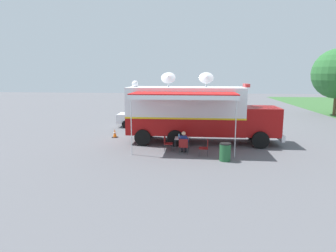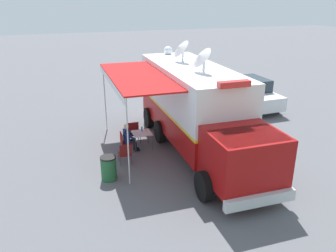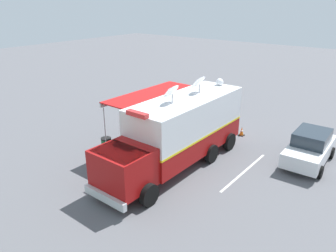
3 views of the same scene
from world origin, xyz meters
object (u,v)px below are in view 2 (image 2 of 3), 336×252
(folding_chair_beside_table, at_px, (134,131))
(folding_chair_spare_by_truck, at_px, (125,153))
(water_bottle, at_px, (142,129))
(car_behind_truck, at_px, (251,93))
(command_truck, at_px, (196,107))
(folding_table, at_px, (142,134))
(traffic_cone, at_px, (173,104))
(seated_responder, at_px, (129,137))
(folding_chair_at_table, at_px, (124,141))
(trash_bin, at_px, (109,168))

(folding_chair_beside_table, bearing_deg, folding_chair_spare_by_truck, 67.96)
(water_bottle, xyz_separation_m, car_behind_truck, (-7.52, -3.37, 0.05))
(folding_chair_beside_table, height_order, car_behind_truck, car_behind_truck)
(command_truck, xyz_separation_m, folding_table, (2.15, -0.87, -1.27))
(folding_chair_beside_table, height_order, traffic_cone, folding_chair_beside_table)
(folding_chair_beside_table, xyz_separation_m, seated_responder, (0.47, 0.97, 0.14))
(folding_chair_at_table, relative_size, folding_chair_beside_table, 1.00)
(water_bottle, height_order, folding_chair_spare_by_truck, water_bottle)
(water_bottle, relative_size, traffic_cone, 0.39)
(traffic_cone, distance_m, car_behind_truck, 4.63)
(seated_responder, bearing_deg, folding_chair_spare_by_truck, 71.18)
(folding_chair_spare_by_truck, bearing_deg, seated_responder, -108.82)
(folding_chair_spare_by_truck, relative_size, car_behind_truck, 0.21)
(folding_chair_beside_table, distance_m, car_behind_truck, 8.18)
(water_bottle, xyz_separation_m, folding_chair_spare_by_truck, (1.06, 1.46, -0.32))
(folding_chair_spare_by_truck, bearing_deg, car_behind_truck, -150.65)
(seated_responder, bearing_deg, trash_bin, 60.10)
(command_truck, height_order, traffic_cone, command_truck)
(folding_chair_beside_table, relative_size, trash_bin, 0.96)
(water_bottle, bearing_deg, command_truck, 153.70)
(command_truck, bearing_deg, folding_chair_spare_by_truck, 7.53)
(folding_chair_spare_by_truck, xyz_separation_m, car_behind_truck, (-8.58, -4.83, 0.37))
(water_bottle, distance_m, seated_responder, 0.74)
(folding_chair_beside_table, relative_size, car_behind_truck, 0.21)
(seated_responder, relative_size, car_behind_truck, 0.30)
(water_bottle, distance_m, trash_bin, 3.08)
(folding_table, xyz_separation_m, car_behind_truck, (-7.57, -3.54, 0.21))
(folding_chair_beside_table, bearing_deg, traffic_cone, -130.13)
(trash_bin, bearing_deg, command_truck, -161.04)
(folding_chair_spare_by_truck, distance_m, trash_bin, 1.26)
(folding_chair_spare_by_truck, height_order, seated_responder, seated_responder)
(trash_bin, bearing_deg, traffic_cone, -125.44)
(folding_chair_at_table, bearing_deg, car_behind_truck, -156.42)
(water_bottle, distance_m, folding_chair_beside_table, 0.78)
(folding_table, distance_m, folding_chair_at_table, 0.82)
(command_truck, xyz_separation_m, car_behind_truck, (-5.42, -4.41, -1.07))
(command_truck, xyz_separation_m, seated_responder, (2.76, -0.75, -1.30))
(folding_chair_at_table, xyz_separation_m, seated_responder, (-0.19, 0.00, 0.14))
(seated_responder, relative_size, traffic_cone, 2.16)
(folding_chair_at_table, xyz_separation_m, folding_chair_beside_table, (-0.66, -0.96, 0.00))
(traffic_cone, bearing_deg, folding_table, 56.50)
(folding_chair_beside_table, xyz_separation_m, car_behind_truck, (-7.72, -2.69, 0.37))
(folding_table, height_order, car_behind_truck, car_behind_truck)
(seated_responder, height_order, traffic_cone, seated_responder)
(folding_chair_beside_table, distance_m, trash_bin, 3.52)
(command_truck, bearing_deg, folding_chair_beside_table, -36.77)
(command_truck, distance_m, seated_responder, 3.14)
(seated_responder, distance_m, trash_bin, 2.45)
(water_bottle, xyz_separation_m, trash_bin, (1.88, 2.41, -0.38))
(folding_chair_beside_table, height_order, trash_bin, trash_bin)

